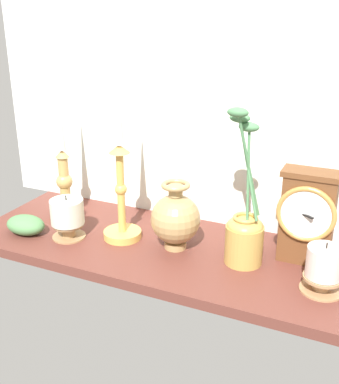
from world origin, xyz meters
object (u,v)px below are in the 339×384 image
object	(u,v)px
mantel_clock	(307,216)
pillar_candle_near_clock	(67,216)
candlestick_tall_center	(121,183)
brass_vase_bulbous	(175,218)
brass_vase_jar	(244,230)
pillar_candle_front	(324,269)
candlestick_tall_left	(64,176)

from	to	relation	value
mantel_clock	pillar_candle_near_clock	distance (cm)	56.80
mantel_clock	candlestick_tall_center	bearing A→B (deg)	-171.10
brass_vase_bulbous	brass_vase_jar	world-z (taller)	brass_vase_jar
brass_vase_jar	pillar_candle_front	distance (cm)	18.69
candlestick_tall_left	pillar_candle_front	world-z (taller)	candlestick_tall_left
pillar_candle_front	mantel_clock	bearing A→B (deg)	117.52
mantel_clock	candlestick_tall_left	size ratio (longest dim) A/B	0.55
brass_vase_jar	candlestick_tall_left	bearing A→B (deg)	174.68
pillar_candle_near_clock	pillar_candle_front	bearing A→B (deg)	1.28
candlestick_tall_center	pillar_candle_front	world-z (taller)	candlestick_tall_center
mantel_clock	brass_vase_jar	size ratio (longest dim) A/B	0.60
candlestick_tall_center	brass_vase_bulbous	distance (cm)	15.65
mantel_clock	brass_vase_jar	world-z (taller)	brass_vase_jar
candlestick_tall_center	pillar_candle_front	xyz separation A→B (cm)	(48.56, -4.04, -9.33)
pillar_candle_front	pillar_candle_near_clock	world-z (taller)	pillar_candle_near_clock
mantel_clock	pillar_candle_front	distance (cm)	13.55
mantel_clock	candlestick_tall_left	distance (cm)	63.34
candlestick_tall_left	candlestick_tall_center	distance (cm)	21.17
brass_vase_bulbous	mantel_clock	bearing A→B (deg)	12.18
brass_vase_jar	pillar_candle_near_clock	size ratio (longest dim) A/B	3.16
candlestick_tall_left	brass_vase_bulbous	bearing A→B (deg)	-7.47
brass_vase_bulbous	candlestick_tall_left	bearing A→B (deg)	172.53
mantel_clock	pillar_candle_near_clock	size ratio (longest dim) A/B	1.91
mantel_clock	pillar_candle_front	world-z (taller)	mantel_clock
candlestick_tall_center	pillar_candle_near_clock	bearing A→B (deg)	-156.24
candlestick_tall_left	brass_vase_bulbous	world-z (taller)	candlestick_tall_left
candlestick_tall_left	pillar_candle_near_clock	size ratio (longest dim) A/B	3.46
mantel_clock	pillar_candle_front	bearing A→B (deg)	-62.48
candlestick_tall_center	pillar_candle_front	size ratio (longest dim) A/B	3.90
brass_vase_bulbous	brass_vase_jar	bearing A→B (deg)	-0.79
pillar_candle_near_clock	mantel_clock	bearing A→B (deg)	12.39
mantel_clock	candlestick_tall_left	world-z (taller)	candlestick_tall_left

